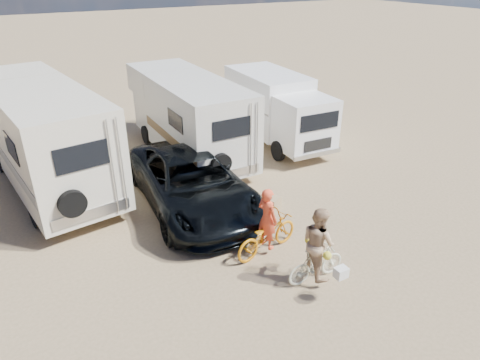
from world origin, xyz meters
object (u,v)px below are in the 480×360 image
bike_man (267,235)px  cooler (227,217)px  rider_woman (318,249)px  rv_main (188,118)px  box_truck (278,110)px  rider_man (267,224)px  crate (272,202)px  rv_left (45,139)px  bike_woman (316,264)px  dark_suv (191,182)px  bike_parked (298,136)px

bike_man → cooler: (-0.27, 1.68, -0.28)m
bike_man → rider_woman: rider_woman is taller
rv_main → rider_woman: 8.43m
box_truck → rider_man: size_ratio=3.44×
box_truck → crate: size_ratio=13.21×
rv_main → bike_man: bearing=-96.7°
rv_left → box_truck: rv_left is taller
rv_main → rider_woman: (-0.47, -8.39, -0.65)m
bike_woman → cooler: size_ratio=2.48×
rv_main → box_truck: (3.81, -0.44, -0.15)m
rider_woman → rv_left: bearing=31.6°
rv_main → dark_suv: size_ratio=1.15×
rv_main → crate: bearing=-83.4°
cooler → crate: 1.68m
box_truck → bike_man: bearing=-122.7°
rv_main → box_truck: rv_main is taller
rider_woman → bike_man: bearing=17.3°
rv_main → bike_man: rv_main is taller
cooler → bike_man: bearing=-65.8°
rv_main → cooler: 5.48m
cooler → crate: size_ratio=1.41×
bike_parked → crate: bike_parked is taller
rv_main → bike_woman: bearing=-92.6°
rider_woman → crate: 3.59m
bike_man → bike_woman: 1.57m
box_truck → crate: box_truck is taller
bike_parked → bike_woman: bearing=-172.5°
box_truck → bike_woman: bearing=-114.9°
rv_main → cooler: bearing=-101.8°
dark_suv → bike_parked: dark_suv is taller
rv_main → dark_suv: 4.08m
bike_parked → crate: bearing=175.6°
rv_left → crate: rv_left is taller
dark_suv → bike_parked: 6.14m
rider_woman → bike_parked: (4.62, 6.91, -0.39)m
bike_man → rider_woman: (0.40, -1.52, 0.37)m
cooler → crate: (1.67, 0.18, -0.07)m
rv_main → rider_woman: bearing=-92.6°
bike_woman → rider_woman: bearing=-87.6°
bike_parked → crate: 5.07m
bike_man → rider_woman: bearing=-176.1°
bike_woman → bike_parked: 8.31m
rider_man → rv_main: bearing=-18.3°
rv_left → rider_man: (4.22, -6.77, -0.87)m
dark_suv → rider_woman: 4.81m
cooler → rv_left: bearing=143.1°
dark_suv → cooler: dark_suv is taller
bike_man → rider_man: bearing=-0.0°
rv_left → rider_woman: size_ratio=4.32×
dark_suv → box_truck: bearing=35.9°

